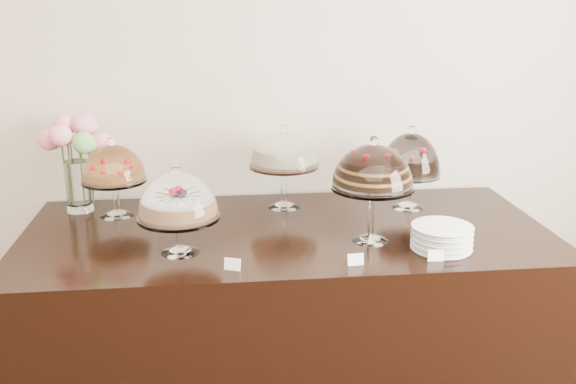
{
  "coord_description": "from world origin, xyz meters",
  "views": [
    {
      "loc": [
        -0.03,
        -0.07,
        1.85
      ],
      "look_at": [
        0.24,
        2.4,
        1.08
      ],
      "focal_mm": 40.0,
      "sensor_mm": 36.0,
      "label": 1
    }
  ],
  "objects": [
    {
      "name": "cake_stand_fruit_tart",
      "position": [
        -0.5,
        2.71,
        1.12
      ],
      "size": [
        0.29,
        0.29,
        0.36
      ],
      "color": "white",
      "rests_on": "display_counter"
    },
    {
      "name": "cake_stand_cheesecake",
      "position": [
        0.26,
        2.75,
        1.16
      ],
      "size": [
        0.32,
        0.32,
        0.39
      ],
      "color": "white",
      "rests_on": "display_counter"
    },
    {
      "name": "cake_stand_sugar_sponge",
      "position": [
        -0.19,
        2.25,
        1.11
      ],
      "size": [
        0.31,
        0.31,
        0.35
      ],
      "color": "white",
      "rests_on": "display_counter"
    },
    {
      "name": "price_card_extra",
      "position": [
        0.45,
        2.05,
        0.92
      ],
      "size": [
        0.06,
        0.02,
        0.04
      ],
      "primitive_type": "cube",
      "rotation": [
        -0.21,
        0.0,
        0.09
      ],
      "color": "white",
      "rests_on": "display_counter"
    },
    {
      "name": "plate_stack",
      "position": [
        0.81,
        2.17,
        0.95
      ],
      "size": [
        0.23,
        0.23,
        0.09
      ],
      "color": "white",
      "rests_on": "display_counter"
    },
    {
      "name": "flower_vase",
      "position": [
        -0.66,
        2.8,
        1.18
      ],
      "size": [
        0.34,
        0.25,
        0.44
      ],
      "color": "white",
      "rests_on": "display_counter"
    },
    {
      "name": "price_card_left",
      "position": [
        0.0,
        2.06,
        0.92
      ],
      "size": [
        0.06,
        0.04,
        0.04
      ],
      "primitive_type": "cube",
      "rotation": [
        -0.21,
        0.0,
        -0.37
      ],
      "color": "white",
      "rests_on": "display_counter"
    },
    {
      "name": "price_card_right",
      "position": [
        0.75,
        2.05,
        0.92
      ],
      "size": [
        0.06,
        0.02,
        0.04
      ],
      "primitive_type": "cube",
      "rotation": [
        -0.21,
        0.0,
        -0.06
      ],
      "color": "white",
      "rests_on": "display_counter"
    },
    {
      "name": "display_counter",
      "position": [
        0.24,
        2.45,
        0.45
      ],
      "size": [
        2.2,
        1.0,
        0.9
      ],
      "primitive_type": "cube",
      "color": "black",
      "rests_on": "ground"
    },
    {
      "name": "cake_stand_choco_layer",
      "position": [
        0.56,
        2.28,
        1.19
      ],
      "size": [
        0.33,
        0.33,
        0.43
      ],
      "color": "white",
      "rests_on": "display_counter"
    },
    {
      "name": "wall_back",
      "position": [
        0.0,
        3.0,
        1.5
      ],
      "size": [
        5.0,
        0.04,
        3.0
      ],
      "primitive_type": "cube",
      "color": "beige",
      "rests_on": "ground"
    },
    {
      "name": "cake_stand_dark_choco",
      "position": [
        0.83,
        2.68,
        1.13
      ],
      "size": [
        0.28,
        0.28,
        0.39
      ],
      "color": "white",
      "rests_on": "display_counter"
    }
  ]
}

